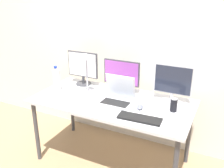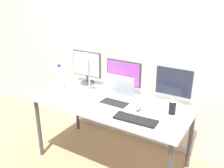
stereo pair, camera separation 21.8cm
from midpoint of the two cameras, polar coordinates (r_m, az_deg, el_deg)
The scene contains 13 objects.
ground_plane at distance 2.94m, azimuth 2.22°, elevation -16.98°, with size 16.00×16.00×0.00m, color #9E7F5B.
wall_back at distance 2.89m, azimuth 8.42°, elevation 10.64°, with size 7.00×0.08×2.60m, color silver.
work_desk at distance 2.58m, azimuth 2.43°, elevation -5.04°, with size 1.62×0.79×0.74m.
monitor_left at distance 2.94m, azimuth -3.66°, elevation 4.00°, with size 0.38×0.18×0.39m.
monitor_center at distance 2.70m, azimuth 4.96°, elevation 1.75°, with size 0.41×0.21×0.36m.
monitor_right at distance 2.51m, azimuth 16.38°, elevation -0.16°, with size 0.38×0.18×0.38m.
laptop_silver at distance 2.48m, azimuth 3.73°, elevation -3.01°, with size 0.31×0.26×0.27m.
keyboard_main at distance 2.64m, azimuth -7.90°, elevation -2.91°, with size 0.36×0.12×0.02m, color #B2B2B7.
keyboard_aux at distance 2.20m, azimuth 8.24°, elevation -8.11°, with size 0.38×0.13×0.02m, color black.
mouse_by_keyboard at distance 2.38m, azimuth 8.65°, elevation -5.52°, with size 0.06×0.11×0.03m, color slate.
water_bottle at distance 2.84m, azimuth -9.68°, elevation 1.42°, with size 0.08×0.08×0.28m.
soda_can_near_keyboard at distance 2.36m, azimuth 16.23°, elevation -5.25°, with size 0.07×0.07×0.13m.
desk_lamp at distance 2.62m, azimuth -3.53°, elevation 4.64°, with size 0.11×0.18×0.49m.
Camera 2 is at (1.21, -1.98, 1.82)m, focal length 40.00 mm.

